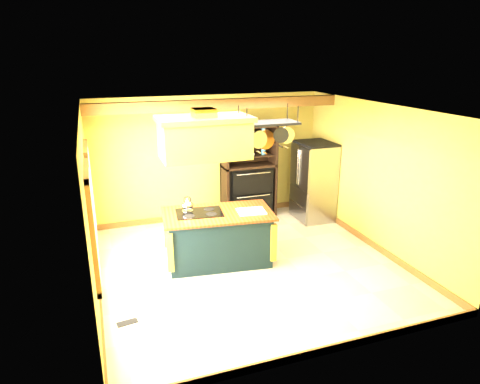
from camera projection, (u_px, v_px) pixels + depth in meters
floor at (249, 265)px, 7.47m from camera, size 5.00×5.00×0.00m
ceiling at (250, 109)px, 6.63m from camera, size 5.00×5.00×0.00m
wall_back at (209, 158)px, 9.29m from camera, size 5.00×0.02×2.70m
wall_front at (327, 257)px, 4.80m from camera, size 5.00×0.02×2.70m
wall_left at (89, 209)px, 6.26m from camera, size 0.02×5.00×2.70m
wall_right at (377, 178)px, 7.83m from camera, size 0.02×5.00×2.70m
ceiling_beam at (219, 104)px, 8.19m from camera, size 5.00×0.15×0.20m
window_near at (93, 226)px, 5.54m from camera, size 0.06×1.06×1.56m
window_far at (91, 194)px, 6.79m from camera, size 0.06×1.06×1.56m
kitchen_island at (218, 237)px, 7.47m from camera, size 1.99×1.26×1.11m
range_hood at (205, 136)px, 6.85m from camera, size 1.49×0.84×0.80m
pot_rack at (268, 129)px, 7.20m from camera, size 1.08×0.50×0.76m
refrigerator at (313, 183)px, 9.34m from camera, size 0.73×0.86×1.68m
hutch at (248, 181)px, 9.51m from camera, size 1.18×0.54×2.09m
floor_register at (127, 323)px, 5.87m from camera, size 0.29×0.16×0.01m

